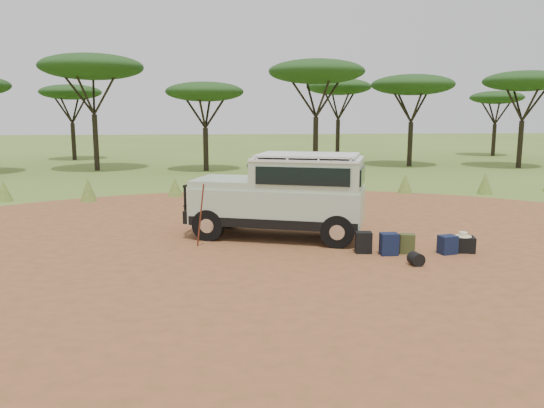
{
  "coord_description": "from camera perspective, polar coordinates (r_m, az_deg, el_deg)",
  "views": [
    {
      "loc": [
        -1.37,
        -11.02,
        3.11
      ],
      "look_at": [
        -0.11,
        1.24,
        1.0
      ],
      "focal_mm": 35.0,
      "sensor_mm": 36.0,
      "label": 1
    }
  ],
  "objects": [
    {
      "name": "stuff_sack",
      "position": [
        11.41,
        15.23,
        -5.73
      ],
      "size": [
        0.32,
        0.32,
        0.28
      ],
      "primitive_type": "cylinder",
      "rotation": [
        1.57,
        0.0,
        0.16
      ],
      "color": "black",
      "rests_on": "ground"
    },
    {
      "name": "dirt_clearing",
      "position": [
        11.53,
        1.18,
        -5.91
      ],
      "size": [
        23.0,
        23.0,
        0.01
      ],
      "primitive_type": "cylinder",
      "color": "#975331",
      "rests_on": "ground"
    },
    {
      "name": "safari_hat",
      "position": [
        12.74,
        19.87,
        -3.15
      ],
      "size": [
        0.37,
        0.37,
        0.11
      ],
      "color": "beige",
      "rests_on": "hard_case"
    },
    {
      "name": "safari_vehicle",
      "position": [
        13.31,
        1.27,
        0.72
      ],
      "size": [
        4.66,
        3.04,
        2.13
      ],
      "rotation": [
        0.0,
        0.0,
        -0.33
      ],
      "color": "#ABBEA2",
      "rests_on": "ground"
    },
    {
      "name": "grass_fringe",
      "position": [
        19.93,
        -1.55,
        1.91
      ],
      "size": [
        36.6,
        1.6,
        0.9
      ],
      "color": "#577328",
      "rests_on": "ground"
    },
    {
      "name": "duffel_navy",
      "position": [
        12.51,
        18.36,
        -4.19
      ],
      "size": [
        0.43,
        0.36,
        0.42
      ],
      "primitive_type": "cube",
      "rotation": [
        0.0,
        0.0,
        0.23
      ],
      "color": "#121F3A",
      "rests_on": "ground"
    },
    {
      "name": "hard_case",
      "position": [
        12.79,
        19.81,
        -4.11
      ],
      "size": [
        0.58,
        0.47,
        0.36
      ],
      "primitive_type": "cube",
      "rotation": [
        0.0,
        0.0,
        -0.24
      ],
      "color": "black",
      "rests_on": "ground"
    },
    {
      "name": "backpack_navy",
      "position": [
        12.06,
        12.47,
        -4.24
      ],
      "size": [
        0.38,
        0.28,
        0.5
      ],
      "primitive_type": "cube",
      "rotation": [
        0.0,
        0.0,
        -0.01
      ],
      "color": "#121F3A",
      "rests_on": "ground"
    },
    {
      "name": "ground",
      "position": [
        11.53,
        1.18,
        -5.93
      ],
      "size": [
        140.0,
        140.0,
        0.0
      ],
      "primitive_type": "plane",
      "color": "#577328",
      "rests_on": "ground"
    },
    {
      "name": "acacia_treeline",
      "position": [
        30.95,
        -1.98,
        12.97
      ],
      "size": [
        46.7,
        13.2,
        6.26
      ],
      "color": "black",
      "rests_on": "ground"
    },
    {
      "name": "backpack_olive",
      "position": [
        12.29,
        14.33,
        -4.18
      ],
      "size": [
        0.37,
        0.3,
        0.45
      ],
      "primitive_type": "cube",
      "rotation": [
        0.0,
        0.0,
        -0.24
      ],
      "color": "#414922",
      "rests_on": "ground"
    },
    {
      "name": "backpack_black",
      "position": [
        12.12,
        9.81,
        -4.11
      ],
      "size": [
        0.39,
        0.31,
        0.49
      ],
      "primitive_type": "cube",
      "rotation": [
        0.0,
        0.0,
        -0.13
      ],
      "color": "black",
      "rests_on": "ground"
    },
    {
      "name": "walking_staff",
      "position": [
        12.42,
        -7.69,
        -1.26
      ],
      "size": [
        0.24,
        0.32,
        1.53
      ],
      "primitive_type": "cylinder",
      "rotation": [
        0.21,
        0.0,
        0.6
      ],
      "color": "maroon",
      "rests_on": "ground"
    }
  ]
}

